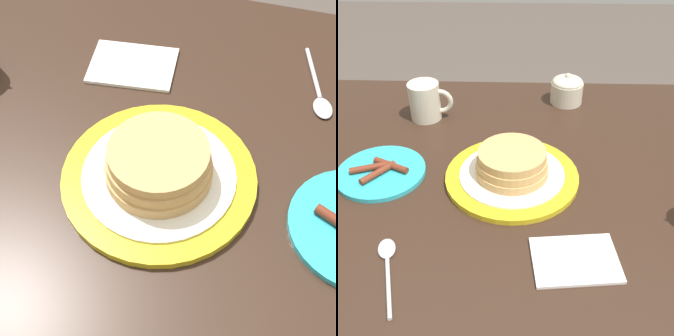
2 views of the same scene
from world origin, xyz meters
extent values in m
cube|color=#332116|center=(0.00, 0.00, 0.76)|extent=(1.59, 0.91, 0.03)
cylinder|color=gold|center=(0.03, 0.00, 0.78)|extent=(0.27, 0.27, 0.01)
cylinder|color=white|center=(0.03, 0.00, 0.79)|extent=(0.22, 0.22, 0.00)
cylinder|color=tan|center=(0.03, 0.00, 0.80)|extent=(0.15, 0.15, 0.02)
cylinder|color=tan|center=(0.03, 0.00, 0.81)|extent=(0.14, 0.14, 0.02)
cylinder|color=tan|center=(0.03, 0.00, 0.83)|extent=(0.14, 0.14, 0.02)
cube|color=white|center=(0.14, -0.22, 0.77)|extent=(0.15, 0.12, 0.01)
cylinder|color=silver|center=(-0.16, -0.28, 0.78)|extent=(0.04, 0.11, 0.01)
ellipsoid|color=silver|center=(-0.18, -0.20, 0.78)|extent=(0.04, 0.05, 0.01)
camera|label=1|loc=(-0.10, 0.40, 1.36)|focal=55.00mm
camera|label=2|loc=(0.04, -0.68, 1.32)|focal=45.00mm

